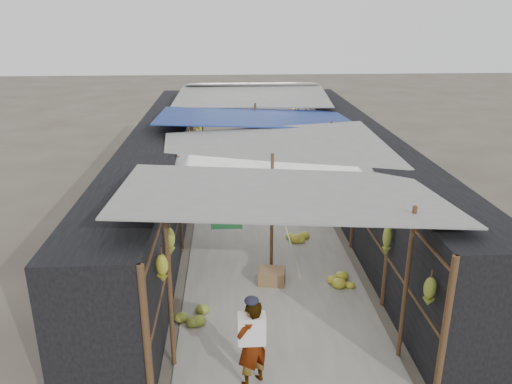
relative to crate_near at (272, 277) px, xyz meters
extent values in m
plane|color=#6B6356|center=(0.04, -2.41, -0.16)|extent=(80.00, 80.00, 0.00)
cube|color=#9E998E|center=(0.04, 4.09, -0.15)|extent=(3.60, 16.00, 0.02)
cube|color=black|center=(-2.66, 4.09, 0.99)|extent=(1.40, 15.00, 2.30)
cube|color=black|center=(2.74, 4.09, 0.99)|extent=(1.40, 15.00, 2.30)
cube|color=#8E6B48|center=(0.00, 0.00, 0.00)|extent=(0.60, 0.52, 0.32)
cube|color=#8E6B48|center=(1.14, 3.92, -0.01)|extent=(0.49, 0.39, 0.29)
cube|color=#8E6B48|center=(-0.03, 6.75, 0.00)|extent=(0.53, 0.46, 0.31)
cylinder|color=black|center=(1.17, 5.24, -0.07)|extent=(0.57, 0.57, 0.17)
imported|color=silver|center=(-0.56, -2.91, 0.55)|extent=(0.62, 0.58, 1.42)
imported|color=#1E4998|center=(-0.48, 5.28, 0.65)|extent=(0.87, 0.72, 1.62)
imported|color=#4E4943|center=(1.74, 5.08, 0.33)|extent=(0.42, 0.66, 0.97)
cylinder|color=brown|center=(-1.76, -2.41, 1.14)|extent=(0.07, 0.07, 2.60)
cylinder|color=brown|center=(1.84, -2.41, 1.14)|extent=(0.07, 0.07, 2.60)
cylinder|color=brown|center=(0.04, 0.59, 1.14)|extent=(0.07, 0.07, 2.60)
cylinder|color=brown|center=(-1.76, 3.59, 1.14)|extent=(0.07, 0.07, 2.60)
cylinder|color=brown|center=(1.84, 3.59, 1.14)|extent=(0.07, 0.07, 2.60)
cylinder|color=brown|center=(0.04, 6.59, 1.14)|extent=(0.07, 0.07, 2.60)
cylinder|color=brown|center=(-1.76, 9.59, 1.14)|extent=(0.07, 0.07, 2.60)
cylinder|color=brown|center=(1.84, 9.59, 1.14)|extent=(0.07, 0.07, 2.60)
cube|color=gray|center=(0.04, -1.41, 2.34)|extent=(5.21, 3.19, 0.52)
cube|color=gray|center=(0.24, 1.79, 2.19)|extent=(5.23, 3.73, 0.50)
cube|color=navy|center=(-0.06, 5.09, 2.29)|extent=(5.40, 3.60, 0.41)
cube|color=gray|center=(0.04, 8.39, 2.39)|extent=(5.37, 3.66, 0.27)
cube|color=gray|center=(0.14, 10.79, 2.49)|extent=(5.00, 1.99, 0.24)
cylinder|color=brown|center=(-1.96, 4.09, 1.89)|extent=(0.06, 15.00, 0.06)
cylinder|color=brown|center=(2.04, 4.09, 1.89)|extent=(0.06, 15.00, 0.06)
cylinder|color=gray|center=(0.04, 4.09, 1.89)|extent=(0.02, 15.00, 0.02)
cube|color=#1922A7|center=(0.07, 2.94, 1.57)|extent=(0.55, 0.03, 0.65)
cube|color=#17379A|center=(-0.16, 4.96, 1.59)|extent=(0.70, 0.03, 0.60)
cube|color=#983617|center=(1.16, 2.77, 1.59)|extent=(0.50, 0.03, 0.60)
cube|color=navy|center=(-0.44, 8.50, 1.59)|extent=(0.65, 0.03, 0.60)
cube|color=silver|center=(0.86, 6.18, 1.62)|extent=(0.60, 0.03, 0.55)
cube|color=#246E3A|center=(-0.90, -0.23, 1.54)|extent=(0.60, 0.03, 0.70)
ellipsoid|color=#AAA82B|center=(-1.84, -2.43, 1.57)|extent=(0.19, 0.16, 0.45)
ellipsoid|color=olive|center=(-1.84, -1.37, 1.49)|extent=(0.17, 0.15, 0.50)
ellipsoid|color=olive|center=(-1.84, 0.65, 1.66)|extent=(0.18, 0.16, 0.37)
ellipsoid|color=#AAA82B|center=(-1.84, 1.89, 1.54)|extent=(0.19, 0.16, 0.49)
ellipsoid|color=olive|center=(-1.84, 3.38, 1.59)|extent=(0.15, 0.13, 0.43)
ellipsoid|color=olive|center=(-1.84, 4.59, 1.32)|extent=(0.14, 0.12, 0.54)
ellipsoid|color=#AAA82B|center=(-1.84, 6.72, 1.38)|extent=(0.17, 0.15, 0.54)
ellipsoid|color=#AAA82B|center=(-1.84, 8.13, 1.30)|extent=(0.17, 0.14, 0.59)
ellipsoid|color=olive|center=(-1.84, 9.27, 1.58)|extent=(0.15, 0.13, 0.57)
ellipsoid|color=#AAA82B|center=(-1.84, 11.23, 1.45)|extent=(0.17, 0.15, 0.48)
ellipsoid|color=olive|center=(1.92, -3.05, 1.41)|extent=(0.18, 0.15, 0.45)
ellipsoid|color=olive|center=(1.92, -1.15, 1.31)|extent=(0.16, 0.14, 0.58)
ellipsoid|color=olive|center=(1.92, 0.32, 1.40)|extent=(0.19, 0.16, 0.58)
ellipsoid|color=olive|center=(1.92, 1.96, 1.53)|extent=(0.20, 0.17, 0.40)
ellipsoid|color=olive|center=(1.92, 3.67, 1.58)|extent=(0.16, 0.14, 0.41)
ellipsoid|color=olive|center=(1.92, 4.50, 1.52)|extent=(0.14, 0.12, 0.41)
ellipsoid|color=#AAA82B|center=(1.92, 6.58, 1.62)|extent=(0.15, 0.13, 0.55)
ellipsoid|color=#AAA82B|center=(1.92, 7.51, 1.62)|extent=(0.18, 0.15, 0.41)
ellipsoid|color=olive|center=(1.92, 9.06, 1.43)|extent=(0.14, 0.12, 0.37)
ellipsoid|color=olive|center=(1.92, 11.10, 1.55)|extent=(0.20, 0.17, 0.43)
ellipsoid|color=olive|center=(-0.35, 3.81, -0.04)|extent=(0.47, 0.40, 0.23)
ellipsoid|color=olive|center=(-1.55, -1.21, -0.04)|extent=(0.48, 0.41, 0.24)
ellipsoid|color=olive|center=(1.65, 3.12, -0.03)|extent=(0.52, 0.44, 0.26)
ellipsoid|color=#AAA82B|center=(-1.27, 6.08, -0.01)|extent=(0.61, 0.52, 0.31)
ellipsoid|color=#AAA82B|center=(0.81, 1.89, -0.03)|extent=(0.50, 0.42, 0.25)
ellipsoid|color=olive|center=(-1.56, 8.94, -0.01)|extent=(0.58, 0.49, 0.29)
ellipsoid|color=#AAA82B|center=(1.46, -0.05, -0.03)|extent=(0.50, 0.42, 0.25)
camera|label=1|loc=(-0.86, -8.97, 5.06)|focal=35.00mm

